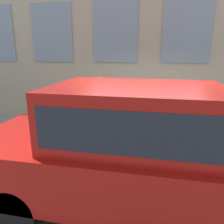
{
  "coord_description": "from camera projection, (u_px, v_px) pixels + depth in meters",
  "views": [
    {
      "loc": [
        -4.13,
        -0.27,
        2.39
      ],
      "look_at": [
        0.79,
        0.75,
        0.99
      ],
      "focal_mm": 35.0,
      "sensor_mm": 36.0,
      "label": 1
    }
  ],
  "objects": [
    {
      "name": "parked_car_red_near",
      "position": [
        135.0,
        147.0,
        3.22
      ],
      "size": [
        1.84,
        4.89,
        1.94
      ],
      "color": "black",
      "rests_on": "ground_plane"
    },
    {
      "name": "sidewalk",
      "position": [
        143.0,
        142.0,
        5.75
      ],
      "size": [
        2.51,
        60.0,
        0.18
      ],
      "color": "gray",
      "rests_on": "ground_plane"
    },
    {
      "name": "ground_plane",
      "position": [
        139.0,
        169.0,
        4.59
      ],
      "size": [
        80.0,
        80.0,
        0.0
      ],
      "primitive_type": "plane",
      "color": "#514F4C"
    },
    {
      "name": "person",
      "position": [
        99.0,
        102.0,
        5.5
      ],
      "size": [
        0.39,
        0.26,
        1.63
      ],
      "rotation": [
        0.0,
        0.0,
        -2.7
      ],
      "color": "#998466",
      "rests_on": "sidewalk"
    },
    {
      "name": "fire_hydrant",
      "position": [
        126.0,
        133.0,
        5.0
      ],
      "size": [
        0.28,
        0.41,
        0.81
      ],
      "color": "gold",
      "rests_on": "sidewalk"
    }
  ]
}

